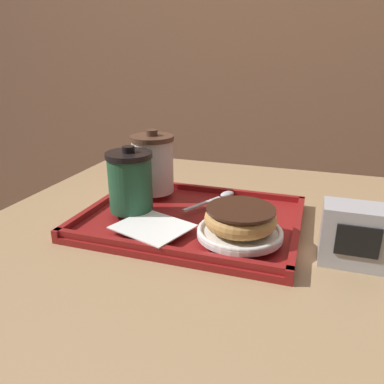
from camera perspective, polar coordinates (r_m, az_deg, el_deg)
The scene contains 10 objects.
wall_behind at distance 1.74m, azimuth 13.15°, elevation 25.55°, with size 8.00×0.05×2.40m.
cafe_table at distance 0.81m, azimuth 0.53°, elevation -16.16°, with size 0.82×0.88×0.72m.
serving_tray at distance 0.73m, azimuth 0.00°, elevation -4.18°, with size 0.41×0.31×0.02m.
napkin_paper at distance 0.66m, azimuth -6.03°, elevation -5.25°, with size 0.15×0.14×0.00m.
coffee_cup_front at distance 0.72m, azimuth -9.39°, elevation 1.64°, with size 0.09×0.09×0.13m.
coffee_cup_rear at distance 0.81m, azimuth -5.98°, elevation 4.35°, with size 0.09×0.09×0.14m.
plate_with_chocolate_donut at distance 0.63m, azimuth 7.28°, elevation -6.07°, with size 0.14×0.14×0.01m.
donut_chocolate_glazed at distance 0.62m, azimuth 7.39°, elevation -3.95°, with size 0.12×0.12×0.04m.
spoon at distance 0.78m, azimuth 4.46°, elevation -0.73°, with size 0.08×0.13×0.01m.
napkin_dispenser at distance 0.63m, azimuth 23.67°, elevation -6.07°, with size 0.10×0.06×0.10m.
Camera 1 is at (0.20, -0.62, 1.02)m, focal length 35.00 mm.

